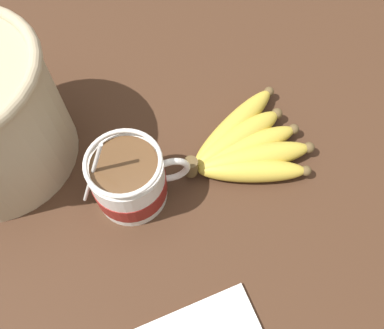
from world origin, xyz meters
TOP-DOWN VIEW (x-y plane):
  - table at (0.00, 0.00)cm, footprint 107.43×107.43cm
  - coffee_mug at (-5.67, -1.62)cm, footprint 15.28×10.03cm
  - banana_bunch at (11.68, 1.20)cm, footprint 19.70×18.17cm

SIDE VIEW (x-z plane):
  - table at x=0.00cm, z-range 0.00..2.98cm
  - banana_bunch at x=11.68cm, z-range 2.72..6.98cm
  - coffee_mug at x=-5.67cm, z-range 0.26..14.22cm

